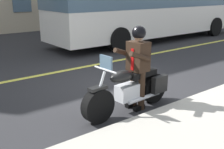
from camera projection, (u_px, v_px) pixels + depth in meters
ground_plane at (114, 85)px, 7.36m from camera, size 80.00×80.00×0.00m
lane_center_stripe at (75, 69)px, 8.87m from camera, size 60.00×0.16×0.01m
motorcycle_main at (130, 90)px, 5.67m from camera, size 2.22×0.66×1.26m
rider_main at (138, 60)px, 5.62m from camera, size 0.64×0.57×1.74m
bus_near at (154, 2)px, 13.63m from camera, size 11.05×2.70×3.30m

